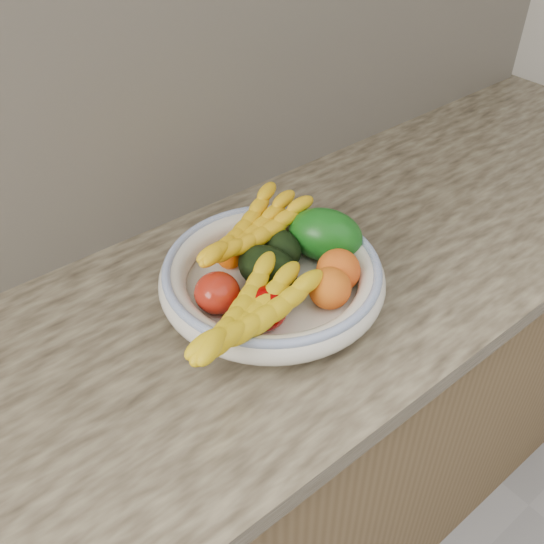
{
  "coord_description": "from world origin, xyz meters",
  "views": [
    {
      "loc": [
        -0.5,
        1.04,
        1.62
      ],
      "look_at": [
        0.0,
        1.66,
        0.96
      ],
      "focal_mm": 40.0,
      "sensor_mm": 36.0,
      "label": 1
    }
  ],
  "objects_px": {
    "banana_bunch_back": "(251,236)",
    "banana_bunch_front": "(250,318)",
    "fruit_bowl": "(272,277)",
    "green_mango": "(325,235)"
  },
  "relations": [
    {
      "from": "fruit_bowl",
      "to": "banana_bunch_back",
      "type": "relative_size",
      "value": 1.39
    },
    {
      "from": "green_mango",
      "to": "banana_bunch_front",
      "type": "bearing_deg",
      "value": 169.92
    },
    {
      "from": "green_mango",
      "to": "banana_bunch_front",
      "type": "relative_size",
      "value": 0.46
    },
    {
      "from": "banana_bunch_front",
      "to": "banana_bunch_back",
      "type": "bearing_deg",
      "value": 33.17
    },
    {
      "from": "fruit_bowl",
      "to": "green_mango",
      "type": "xyz_separation_m",
      "value": [
        0.13,
        0.01,
        0.03
      ]
    },
    {
      "from": "banana_bunch_back",
      "to": "banana_bunch_front",
      "type": "relative_size",
      "value": 0.94
    },
    {
      "from": "green_mango",
      "to": "banana_bunch_back",
      "type": "bearing_deg",
      "value": 117.7
    },
    {
      "from": "banana_bunch_back",
      "to": "banana_bunch_front",
      "type": "height_order",
      "value": "banana_bunch_back"
    },
    {
      "from": "fruit_bowl",
      "to": "banana_bunch_front",
      "type": "xyz_separation_m",
      "value": [
        -0.11,
        -0.08,
        0.03
      ]
    },
    {
      "from": "banana_bunch_back",
      "to": "banana_bunch_front",
      "type": "distance_m",
      "value": 0.2
    }
  ]
}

